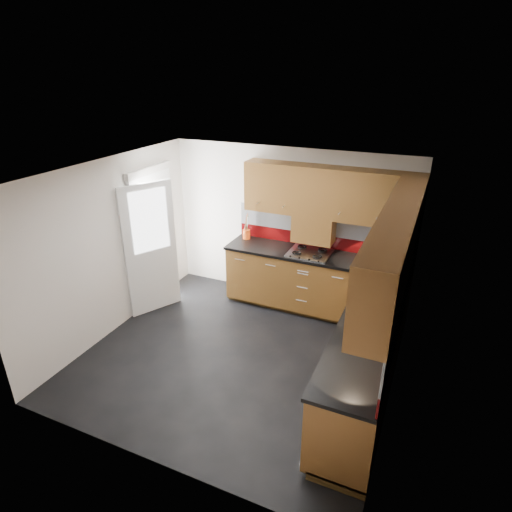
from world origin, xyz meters
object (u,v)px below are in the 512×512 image
at_px(utensil_pot, 246,233).
at_px(food_processor, 386,275).
at_px(gas_hob, 309,253).
at_px(toaster, 383,256).

distance_m(utensil_pot, food_processor, 2.36).
xyz_separation_m(gas_hob, utensil_pot, (-1.10, 0.18, 0.08)).
height_order(gas_hob, food_processor, food_processor).
relative_size(gas_hob, food_processor, 2.17).
bearing_deg(utensil_pot, gas_hob, -9.38).
bearing_deg(food_processor, utensil_pot, 162.67).
relative_size(gas_hob, toaster, 2.17).
bearing_deg(food_processor, toaster, 101.73).
bearing_deg(gas_hob, food_processor, -24.30).
xyz_separation_m(gas_hob, toaster, (1.02, 0.14, 0.07)).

